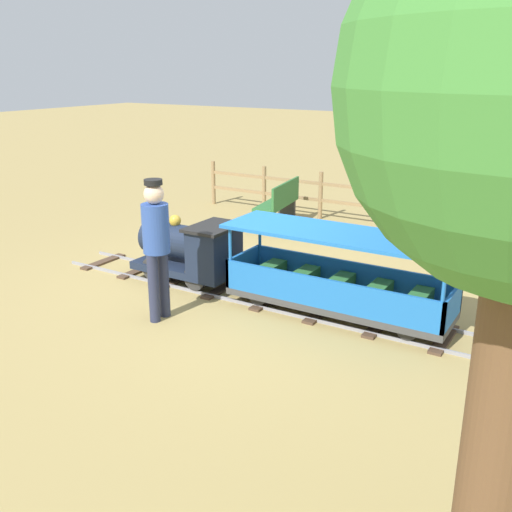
# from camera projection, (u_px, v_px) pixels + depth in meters

# --- Properties ---
(ground_plane) EXTENTS (60.00, 60.00, 0.00)m
(ground_plane) POSITION_uv_depth(u_px,v_px,m) (244.00, 295.00, 7.44)
(ground_plane) COLOR #A38C51
(track) EXTENTS (0.79, 6.40, 0.04)m
(track) POSITION_uv_depth(u_px,v_px,m) (270.00, 299.00, 7.24)
(track) COLOR gray
(track) RESTS_ON ground_plane
(locomotive) EXTENTS (0.75, 1.45, 0.99)m
(locomotive) POSITION_uv_depth(u_px,v_px,m) (191.00, 249.00, 7.69)
(locomotive) COLOR #192338
(locomotive) RESTS_ON ground_plane
(passenger_car) EXTENTS (0.85, 2.70, 0.97)m
(passenger_car) POSITION_uv_depth(u_px,v_px,m) (338.00, 282.00, 6.67)
(passenger_car) COLOR #3F3F3F
(passenger_car) RESTS_ON ground_plane
(conductor_person) EXTENTS (0.30, 0.30, 1.62)m
(conductor_person) POSITION_uv_depth(u_px,v_px,m) (156.00, 239.00, 6.45)
(conductor_person) COLOR #282D47
(conductor_person) RESTS_ON ground_plane
(park_bench) EXTENTS (1.34, 0.59, 0.82)m
(park_bench) POSITION_uv_depth(u_px,v_px,m) (279.00, 204.00, 10.48)
(park_bench) COLOR #2D6B33
(park_bench) RESTS_ON ground_plane
(fence_section) EXTENTS (0.08, 7.48, 0.90)m
(fence_section) POSITION_uv_depth(u_px,v_px,m) (383.00, 201.00, 10.39)
(fence_section) COLOR #93754C
(fence_section) RESTS_ON ground_plane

